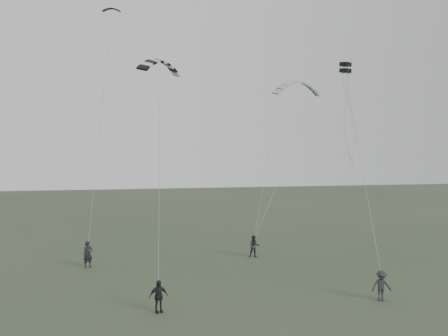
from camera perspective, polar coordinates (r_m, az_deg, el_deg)
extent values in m
plane|color=#35432D|center=(26.29, -0.51, -15.84)|extent=(140.00, 140.00, 0.00)
imported|color=black|center=(32.53, -17.34, -10.72)|extent=(0.80, 0.71, 1.84)
imported|color=#29292E|center=(34.07, 3.96, -10.16)|extent=(0.88, 0.73, 1.68)
imported|color=black|center=(23.19, -8.57, -16.24)|extent=(1.04, 0.64, 1.65)
imported|color=#28272C|center=(26.02, 19.88, -14.26)|extent=(1.14, 0.74, 1.67)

